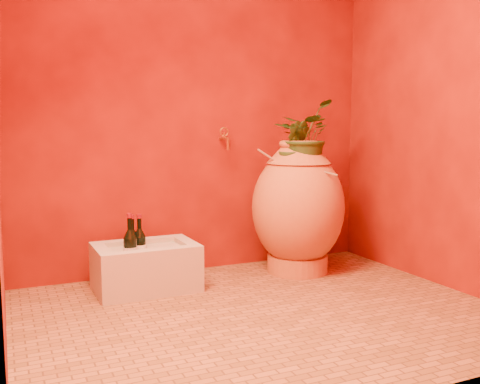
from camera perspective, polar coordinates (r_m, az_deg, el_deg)
name	(u,v)px	position (r m, az deg, el deg)	size (l,w,h in m)	color
floor	(264,313)	(2.91, 2.53, -12.80)	(2.50, 2.50, 0.00)	#995932
wall_back	(198,87)	(3.67, -4.53, 11.08)	(2.50, 0.02, 2.50)	#5F0C05
wall_right	(451,82)	(3.50, 21.62, 10.84)	(0.02, 2.00, 2.50)	#5F0C05
amphora	(298,207)	(3.63, 6.21, -1.62)	(0.71, 0.71, 0.90)	#B36A32
stone_basin	(146,268)	(3.32, -10.02, -7.97)	(0.61, 0.42, 0.28)	#B9B299
wine_bottle_a	(133,247)	(3.30, -11.38, -5.79)	(0.08, 0.08, 0.31)	black
wine_bottle_b	(140,247)	(3.30, -10.63, -5.77)	(0.08, 0.08, 0.31)	black
wine_bottle_c	(130,250)	(3.20, -11.62, -6.04)	(0.08, 0.08, 0.33)	black
wall_tap	(225,138)	(3.65, -1.62, 5.82)	(0.07, 0.14, 0.15)	#B07A28
plant_main	(303,135)	(3.58, 6.77, 6.01)	(0.42, 0.36, 0.47)	#254819
plant_side	(294,148)	(3.52, 5.77, 4.69)	(0.20, 0.16, 0.36)	#254819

